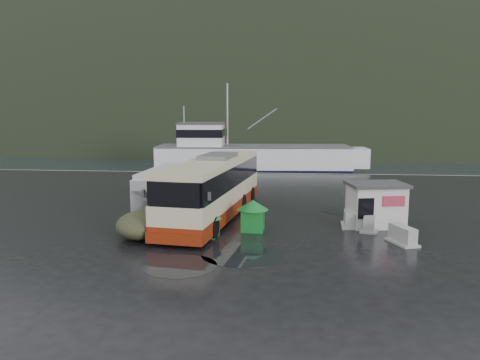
# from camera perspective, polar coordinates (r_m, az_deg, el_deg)

# --- Properties ---
(ground) EXTENTS (160.00, 160.00, 0.00)m
(ground) POSITION_cam_1_polar(r_m,az_deg,el_deg) (25.22, -5.55, -5.30)
(ground) COLOR black
(ground) RESTS_ON ground
(harbor_water) EXTENTS (300.00, 180.00, 0.02)m
(harbor_water) POSITION_cam_1_polar(r_m,az_deg,el_deg) (134.24, 3.36, 6.09)
(harbor_water) COLOR black
(harbor_water) RESTS_ON ground
(quay_edge) EXTENTS (160.00, 0.60, 1.50)m
(quay_edge) POSITION_cam_1_polar(r_m,az_deg,el_deg) (44.69, -0.73, 0.87)
(quay_edge) COLOR #999993
(quay_edge) RESTS_ON ground
(headland) EXTENTS (780.00, 540.00, 570.00)m
(headland) POSITION_cam_1_polar(r_m,az_deg,el_deg) (274.14, 6.51, 7.37)
(headland) COLOR black
(headland) RESTS_ON ground
(coach_bus) EXTENTS (4.75, 12.78, 3.53)m
(coach_bus) POSITION_cam_1_polar(r_m,az_deg,el_deg) (26.51, -3.24, -4.58)
(coach_bus) COLOR beige
(coach_bus) RESTS_ON ground
(white_van) EXTENTS (2.54, 6.53, 2.69)m
(white_van) POSITION_cam_1_polar(r_m,az_deg,el_deg) (27.70, -8.69, -4.09)
(white_van) COLOR silver
(white_van) RESTS_ON ground
(waste_bin_left) EXTENTS (1.02, 1.02, 1.28)m
(waste_bin_left) POSITION_cam_1_polar(r_m,az_deg,el_deg) (22.67, -3.87, -6.89)
(waste_bin_left) COLOR #147127
(waste_bin_left) RESTS_ON ground
(waste_bin_right) EXTENTS (1.17, 1.17, 1.57)m
(waste_bin_right) POSITION_cam_1_polar(r_m,az_deg,el_deg) (23.67, 1.57, -6.20)
(waste_bin_right) COLOR #147127
(waste_bin_right) RESTS_ON ground
(dome_tent) EXTENTS (2.88, 3.56, 1.23)m
(dome_tent) POSITION_cam_1_polar(r_m,az_deg,el_deg) (22.93, -12.06, -6.88)
(dome_tent) COLOR #373A22
(dome_tent) RESTS_ON ground
(ticket_kiosk) EXTENTS (3.26, 2.69, 2.28)m
(ticket_kiosk) POSITION_cam_1_polar(r_m,az_deg,el_deg) (25.65, 16.12, -5.37)
(ticket_kiosk) COLOR beige
(ticket_kiosk) RESTS_ON ground
(jersey_barrier_a) EXTENTS (1.22, 1.79, 0.82)m
(jersey_barrier_a) POSITION_cam_1_polar(r_m,az_deg,el_deg) (24.63, 15.52, -5.93)
(jersey_barrier_a) COLOR #999993
(jersey_barrier_a) RESTS_ON ground
(jersey_barrier_b) EXTENTS (0.89, 1.62, 0.79)m
(jersey_barrier_b) POSITION_cam_1_polar(r_m,az_deg,el_deg) (25.16, 13.15, -5.52)
(jersey_barrier_b) COLOR #999993
(jersey_barrier_b) RESTS_ON ground
(jersey_barrier_c) EXTENTS (1.35, 1.82, 0.82)m
(jersey_barrier_c) POSITION_cam_1_polar(r_m,az_deg,el_deg) (22.71, 19.15, -7.33)
(jersey_barrier_c) COLOR #999993
(jersey_barrier_c) RESTS_ON ground
(fishing_trawler) EXTENTS (25.96, 7.07, 10.27)m
(fishing_trawler) POSITION_cam_1_polar(r_m,az_deg,el_deg) (53.51, 1.64, 2.17)
(fishing_trawler) COLOR silver
(fishing_trawler) RESTS_ON ground
(puddles) EXTENTS (10.13, 13.35, 0.01)m
(puddles) POSITION_cam_1_polar(r_m,az_deg,el_deg) (21.21, 1.60, -7.96)
(puddles) COLOR black
(puddles) RESTS_ON ground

